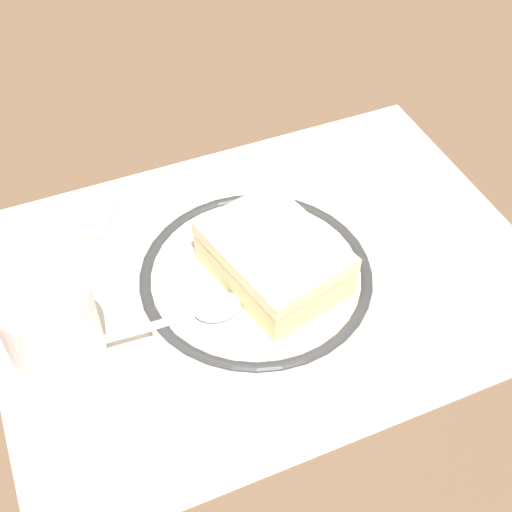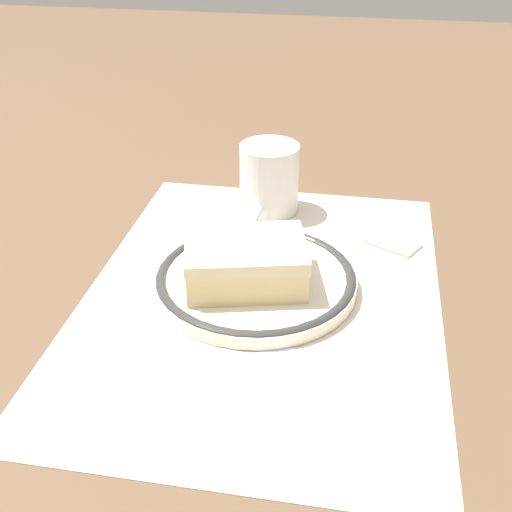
# 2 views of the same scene
# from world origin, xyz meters

# --- Properties ---
(ground_plane) EXTENTS (2.40, 2.40, 0.00)m
(ground_plane) POSITION_xyz_m (0.00, 0.00, 0.00)
(ground_plane) COLOR brown
(placemat) EXTENTS (0.42, 0.31, 0.00)m
(placemat) POSITION_xyz_m (0.00, 0.00, 0.00)
(placemat) COLOR beige
(placemat) RESTS_ON ground_plane
(plate) EXTENTS (0.18, 0.18, 0.01)m
(plate) POSITION_xyz_m (0.01, 0.01, 0.01)
(plate) COLOR silver
(plate) RESTS_ON placemat
(cake_slice) EXTENTS (0.10, 0.12, 0.04)m
(cake_slice) POSITION_xyz_m (0.00, 0.01, 0.03)
(cake_slice) COLOR beige
(cake_slice) RESTS_ON plate
(spoon) EXTENTS (0.12, 0.03, 0.01)m
(spoon) POSITION_xyz_m (0.07, 0.03, 0.02)
(spoon) COLOR silver
(spoon) RESTS_ON plate
(cup) EXTENTS (0.06, 0.06, 0.07)m
(cup) POSITION_xyz_m (0.16, 0.02, 0.03)
(cup) COLOR white
(cup) RESTS_ON placemat
(napkin) EXTENTS (0.15, 0.16, 0.00)m
(napkin) POSITION_xyz_m (-0.13, -0.05, 0.00)
(napkin) COLOR white
(napkin) RESTS_ON placemat
(sugar_packet) EXTENTS (0.05, 0.06, 0.01)m
(sugar_packet) POSITION_xyz_m (0.11, -0.11, 0.00)
(sugar_packet) COLOR #E5998C
(sugar_packet) RESTS_ON placemat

